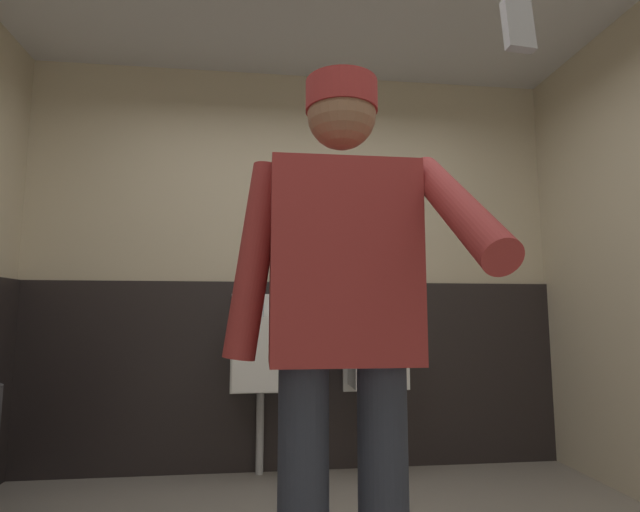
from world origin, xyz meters
TOP-DOWN VIEW (x-y plane):
  - wall_back at (0.00, 1.77)m, footprint 4.23×0.12m
  - wainscot_band_back at (0.00, 1.70)m, footprint 3.63×0.03m
  - urinal_left at (-0.24, 1.55)m, footprint 0.40×0.34m
  - urinal_middle at (0.51, 1.55)m, footprint 0.40×0.34m
  - privacy_divider_panel at (0.13, 1.48)m, footprint 0.04×0.40m
  - person at (-0.01, -0.26)m, footprint 0.63×0.60m
  - cell_phone at (0.26, -0.76)m, footprint 0.06×0.04m

SIDE VIEW (x-z plane):
  - wainscot_band_back at x=0.00m, z-range 0.00..1.23m
  - urinal_left at x=-0.24m, z-range 0.16..1.40m
  - urinal_middle at x=0.51m, z-range 0.16..1.40m
  - privacy_divider_panel at x=0.13m, z-range 0.50..1.40m
  - person at x=-0.01m, z-range 0.14..1.84m
  - wall_back at x=0.00m, z-range 0.00..2.74m
  - cell_phone at x=0.26m, z-range 1.53..1.64m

